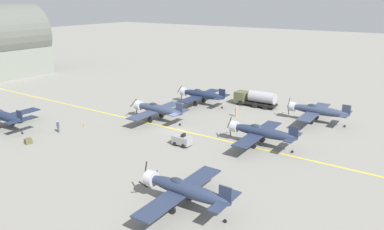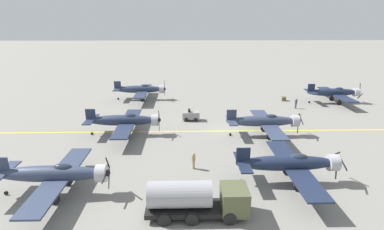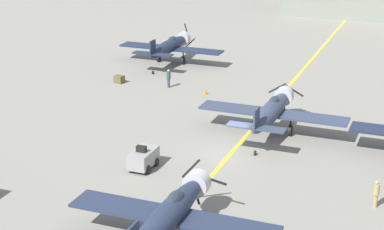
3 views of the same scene
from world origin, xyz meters
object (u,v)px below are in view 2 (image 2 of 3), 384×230
at_px(tow_tractor, 191,115).
at_px(airplane_near_right, 55,174).
at_px(airplane_far_left, 335,92).
at_px(traffic_cone, 300,114).
at_px(airplane_near_center, 125,121).
at_px(ground_crew_walking, 296,103).
at_px(fuel_tanker, 197,199).
at_px(supply_crate_by_tanker, 284,99).
at_px(airplane_near_left, 141,89).
at_px(airplane_mid_center, 265,121).
at_px(ground_crew_inspecting, 194,160).
at_px(airplane_mid_right, 290,163).

bearing_deg(tow_tractor, airplane_near_right, -30.98).
height_order(airplane_far_left, airplane_near_right, airplane_far_left).
bearing_deg(traffic_cone, airplane_near_center, -73.70).
distance_m(tow_tractor, ground_crew_walking, 19.58).
xyz_separation_m(fuel_tanker, supply_crate_by_tanker, (-35.24, 18.21, -1.13)).
relative_size(ground_crew_walking, traffic_cone, 3.33).
bearing_deg(airplane_near_left, ground_crew_walking, 77.51).
bearing_deg(airplane_near_right, airplane_near_left, 175.74).
bearing_deg(supply_crate_by_tanker, traffic_cone, -2.48).
bearing_deg(airplane_far_left, traffic_cone, -46.67).
height_order(tow_tractor, supply_crate_by_tanker, tow_tractor).
bearing_deg(supply_crate_by_tanker, airplane_near_left, -93.32).
bearing_deg(airplane_mid_center, fuel_tanker, -16.96).
bearing_deg(fuel_tanker, airplane_near_left, -165.63).
bearing_deg(airplane_near_right, supply_crate_by_tanker, 136.91).
bearing_deg(airplane_near_right, tow_tractor, 149.65).
bearing_deg(airplane_mid_center, airplane_near_center, -79.71).
relative_size(airplane_near_right, ground_crew_inspecting, 6.59).
bearing_deg(supply_crate_by_tanker, fuel_tanker, -27.33).
xyz_separation_m(airplane_near_right, ground_crew_walking, (-26.61, 30.90, -1.01)).
bearing_deg(airplane_near_center, ground_crew_inspecting, 38.48).
height_order(airplane_near_left, airplane_near_right, airplane_near_left).
distance_m(airplane_mid_right, ground_crew_inspecting, 9.57).
bearing_deg(ground_crew_walking, ground_crew_inspecting, -40.23).
xyz_separation_m(airplane_near_center, traffic_cone, (-7.83, 26.77, -1.74)).
xyz_separation_m(airplane_mid_center, ground_crew_walking, (-12.81, 8.87, -1.01)).
distance_m(airplane_far_left, tow_tractor, 28.70).
relative_size(airplane_far_left, tow_tractor, 4.62).
height_order(airplane_far_left, ground_crew_inspecting, airplane_far_left).
relative_size(airplane_near_center, fuel_tanker, 1.50).
relative_size(airplane_far_left, supply_crate_by_tanker, 13.15).
bearing_deg(traffic_cone, airplane_far_left, 129.95).
distance_m(airplane_far_left, airplane_near_right, 49.52).
height_order(airplane_mid_center, airplane_near_left, airplane_near_left).
relative_size(airplane_far_left, ground_crew_walking, 6.55).
bearing_deg(traffic_cone, airplane_near_left, -112.22).
height_order(airplane_far_left, airplane_near_center, airplane_far_left).
distance_m(airplane_mid_right, traffic_cone, 22.73).
bearing_deg(airplane_far_left, supply_crate_by_tanker, -98.18).
height_order(airplane_mid_center, airplane_near_center, same).
distance_m(fuel_tanker, supply_crate_by_tanker, 39.68).
distance_m(airplane_near_center, fuel_tanker, 20.02).
distance_m(airplane_near_left, supply_crate_by_tanker, 27.74).
bearing_deg(airplane_mid_right, fuel_tanker, -46.52).
bearing_deg(airplane_mid_right, airplane_mid_center, -168.52).
height_order(airplane_mid_right, tow_tractor, airplane_mid_right).
relative_size(supply_crate_by_tanker, traffic_cone, 1.66).
xyz_separation_m(tow_tractor, supply_crate_by_tanker, (-11.42, 18.21, -0.41)).
xyz_separation_m(airplane_near_right, supply_crate_by_tanker, (-31.91, 30.51, -1.63)).
bearing_deg(ground_crew_walking, airplane_near_right, -49.28).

